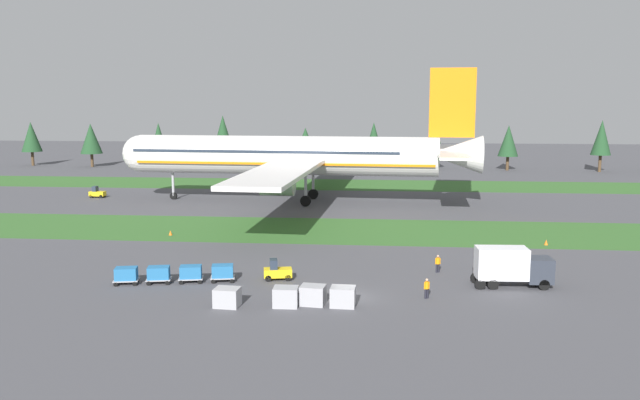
{
  "coord_description": "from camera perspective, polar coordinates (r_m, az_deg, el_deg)",
  "views": [
    {
      "loc": [
        2.2,
        -53.64,
        16.7
      ],
      "look_at": [
        -5.19,
        28.18,
        4.0
      ],
      "focal_mm": 36.73,
      "sensor_mm": 36.0,
      "label": 1
    }
  ],
  "objects": [
    {
      "name": "ground_plane",
      "position": [
        56.23,
        2.71,
        -8.5
      ],
      "size": [
        400.0,
        400.0,
        0.0
      ],
      "primitive_type": "plane",
      "color": "#47474C"
    },
    {
      "name": "grass_strip_near",
      "position": [
        83.96,
        3.56,
        -2.7
      ],
      "size": [
        320.0,
        16.75,
        0.01
      ],
      "primitive_type": "cube",
      "color": "#336028",
      "rests_on": "ground"
    },
    {
      "name": "grass_strip_far",
      "position": [
        128.86,
        4.14,
        1.32
      ],
      "size": [
        320.0,
        16.75,
        0.01
      ],
      "primitive_type": "cube",
      "color": "#336028",
      "rests_on": "ground"
    },
    {
      "name": "airliner",
      "position": [
        106.15,
        -2.15,
        3.91
      ],
      "size": [
        58.98,
        72.63,
        21.46
      ],
      "rotation": [
        0.0,
        0.0,
        1.51
      ],
      "color": "silver",
      "rests_on": "ground"
    },
    {
      "name": "baggage_tug",
      "position": [
        61.45,
        -3.77,
        -6.21
      ],
      "size": [
        2.8,
        1.78,
        1.97
      ],
      "rotation": [
        0.0,
        0.0,
        -1.37
      ],
      "color": "yellow",
      "rests_on": "ground"
    },
    {
      "name": "cargo_dolly_lead",
      "position": [
        61.45,
        -8.48,
        -6.19
      ],
      "size": [
        2.45,
        1.9,
        1.55
      ],
      "rotation": [
        0.0,
        0.0,
        -1.37
      ],
      "color": "#A3A3A8",
      "rests_on": "ground"
    },
    {
      "name": "cargo_dolly_second",
      "position": [
        61.64,
        -11.19,
        -6.22
      ],
      "size": [
        2.45,
        1.9,
        1.55
      ],
      "rotation": [
        0.0,
        0.0,
        -1.37
      ],
      "color": "#A3A3A8",
      "rests_on": "ground"
    },
    {
      "name": "cargo_dolly_third",
      "position": [
        61.98,
        -13.88,
        -6.23
      ],
      "size": [
        2.45,
        1.9,
        1.55
      ],
      "rotation": [
        0.0,
        0.0,
        -1.37
      ],
      "color": "#A3A3A8",
      "rests_on": "ground"
    },
    {
      "name": "cargo_dolly_fourth",
      "position": [
        62.44,
        -16.53,
        -6.22
      ],
      "size": [
        2.45,
        1.9,
        1.55
      ],
      "rotation": [
        0.0,
        0.0,
        -1.37
      ],
      "color": "#A3A3A8",
      "rests_on": "ground"
    },
    {
      "name": "catering_truck",
      "position": [
        61.32,
        16.35,
        -5.49
      ],
      "size": [
        7.06,
        2.64,
        3.58
      ],
      "rotation": [
        0.0,
        0.0,
        -1.52
      ],
      "color": "#2D333D",
      "rests_on": "ground"
    },
    {
      "name": "pushback_tractor",
      "position": [
        118.24,
        -18.85,
        0.59
      ],
      "size": [
        2.67,
        1.45,
        1.97
      ],
      "rotation": [
        0.0,
        0.0,
        4.66
      ],
      "color": "yellow",
      "rests_on": "ground"
    },
    {
      "name": "ground_crew_marshaller",
      "position": [
        56.42,
        9.28,
        -7.55
      ],
      "size": [
        0.5,
        0.36,
        1.74
      ],
      "rotation": [
        0.0,
        0.0,
        0.54
      ],
      "color": "black",
      "rests_on": "ground"
    },
    {
      "name": "ground_crew_loader",
      "position": [
        64.83,
        10.23,
        -5.42
      ],
      "size": [
        0.53,
        0.36,
        1.74
      ],
      "rotation": [
        0.0,
        0.0,
        3.52
      ],
      "color": "black",
      "rests_on": "ground"
    },
    {
      "name": "uld_container_0",
      "position": [
        54.19,
        -8.08,
        -8.39
      ],
      "size": [
        2.13,
        1.77,
        1.55
      ],
      "primitive_type": "cube",
      "rotation": [
        0.0,
        0.0,
        -0.09
      ],
      "color": "#A3A3A8",
      "rests_on": "ground"
    },
    {
      "name": "uld_container_1",
      "position": [
        53.79,
        -3.0,
        -8.42
      ],
      "size": [
        2.03,
        1.64,
        1.6
      ],
      "primitive_type": "cube",
      "rotation": [
        0.0,
        0.0,
        0.02
      ],
      "color": "#A3A3A8",
      "rests_on": "ground"
    },
    {
      "name": "uld_container_2",
      "position": [
        53.75,
        2.01,
        -8.42
      ],
      "size": [
        2.08,
        1.7,
        1.62
      ],
      "primitive_type": "cube",
      "rotation": [
        0.0,
        0.0,
        -0.05
      ],
      "color": "#A3A3A8",
      "rests_on": "ground"
    },
    {
      "name": "uld_container_3",
      "position": [
        54.17,
        -0.63,
        -8.28
      ],
      "size": [
        2.18,
        1.83,
        1.6
      ],
      "primitive_type": "cube",
      "rotation": [
        0.0,
        0.0,
        -0.12
      ],
      "color": "#A3A3A8",
      "rests_on": "ground"
    },
    {
      "name": "taxiway_marker_0",
      "position": [
        83.24,
        -12.9,
        -2.8
      ],
      "size": [
        0.44,
        0.44,
        0.59
      ],
      "primitive_type": "cone",
      "color": "orange",
      "rests_on": "ground"
    },
    {
      "name": "taxiway_marker_1",
      "position": [
        80.14,
        19.1,
        -3.5
      ],
      "size": [
        0.44,
        0.44,
        0.63
      ],
      "primitive_type": "cone",
      "color": "orange",
      "rests_on": "ground"
    },
    {
      "name": "distant_tree_line",
      "position": [
        158.19,
        5.14,
        5.32
      ],
      "size": [
        176.46,
        8.37,
        12.76
      ],
      "color": "#4C3823",
      "rests_on": "ground"
    }
  ]
}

